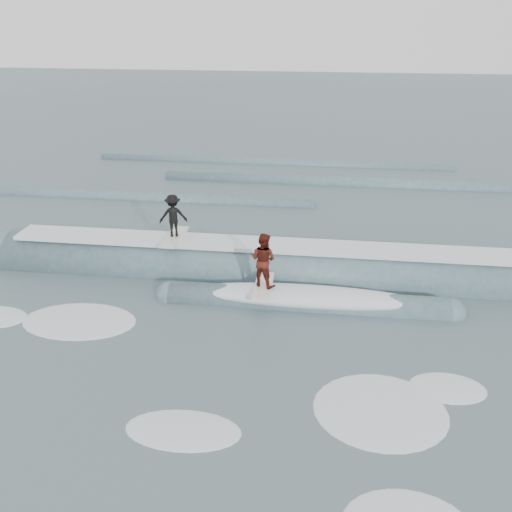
# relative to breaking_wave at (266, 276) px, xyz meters

# --- Properties ---
(ground) EXTENTS (160.00, 160.00, 0.00)m
(ground) POSITION_rel_breaking_wave_xyz_m (-0.26, -5.71, -0.04)
(ground) COLOR #3A5155
(ground) RESTS_ON ground
(breaking_wave) EXTENTS (21.06, 3.90, 2.24)m
(breaking_wave) POSITION_rel_breaking_wave_xyz_m (0.00, 0.00, 0.00)
(breaking_wave) COLOR #3C5D66
(breaking_wave) RESTS_ON ground
(surfer_black) EXTENTS (1.12, 2.01, 1.64)m
(surfer_black) POSITION_rel_breaking_wave_xyz_m (-3.38, 0.32, 1.93)
(surfer_black) COLOR silver
(surfer_black) RESTS_ON ground
(surfer_red) EXTENTS (1.07, 2.01, 1.88)m
(surfer_red) POSITION_rel_breaking_wave_xyz_m (0.14, -1.88, 1.37)
(surfer_red) COLOR white
(surfer_red) RESTS_ON ground
(whitewater) EXTENTS (15.74, 8.19, 0.10)m
(whitewater) POSITION_rel_breaking_wave_xyz_m (-0.11, -6.51, -0.04)
(whitewater) COLOR white
(whitewater) RESTS_ON ground
(far_swells) EXTENTS (35.47, 8.65, 0.80)m
(far_swells) POSITION_rel_breaking_wave_xyz_m (-1.88, 11.94, -0.04)
(far_swells) COLOR #3C5D66
(far_swells) RESTS_ON ground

